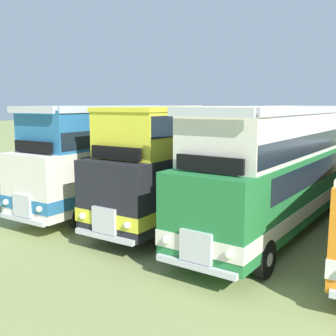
# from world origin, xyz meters

# --- Properties ---
(bus_first_in_row) EXTENTS (2.76, 11.19, 4.52)m
(bus_first_in_row) POSITION_xyz_m (-12.75, 0.18, 2.36)
(bus_first_in_row) COLOR silver
(bus_first_in_row) RESTS_ON ground
(bus_second_in_row) EXTENTS (2.77, 11.26, 4.49)m
(bus_second_in_row) POSITION_xyz_m (-9.11, 0.33, 2.47)
(bus_second_in_row) COLOR black
(bus_second_in_row) RESTS_ON ground
(bus_third_in_row) EXTENTS (3.13, 11.43, 4.52)m
(bus_third_in_row) POSITION_xyz_m (-5.46, -0.19, 2.36)
(bus_third_in_row) COLOR #237538
(bus_third_in_row) RESTS_ON ground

